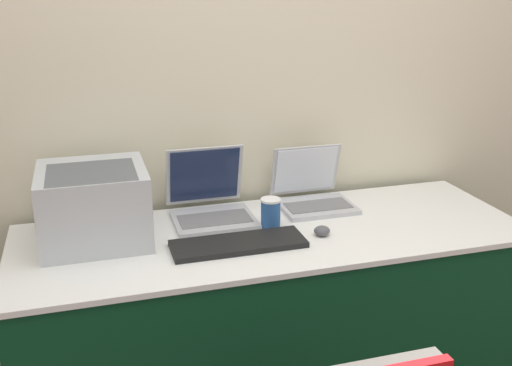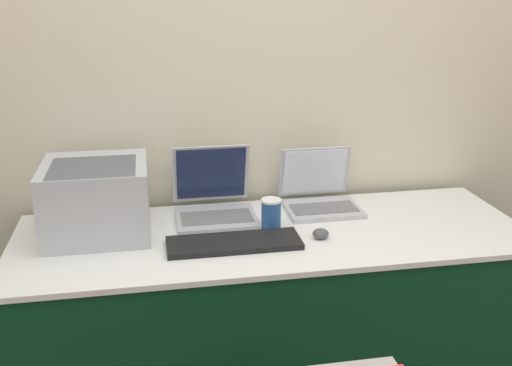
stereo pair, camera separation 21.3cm
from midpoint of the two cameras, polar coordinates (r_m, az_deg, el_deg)
wall_back at (r=2.42m, az=2.30°, el=10.63°), size 8.00×0.05×2.60m
table at (r=2.36m, az=4.19°, el=-13.34°), size 1.86×0.66×0.77m
printer at (r=2.16m, az=-12.29°, el=-1.32°), size 0.36×0.35×0.26m
laptop_left at (r=2.31m, az=-1.35°, el=-1.81°), size 0.30×0.32×0.26m
laptop_right at (r=2.42m, az=8.61°, el=-1.18°), size 0.29×0.28×0.23m
external_keyboard at (r=2.06m, az=0.85°, el=-5.80°), size 0.46×0.16×0.02m
coffee_cup at (r=2.19m, az=4.14°, el=-3.00°), size 0.08×0.08×0.11m
mouse at (r=2.14m, az=9.04°, el=-4.84°), size 0.06×0.05×0.04m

